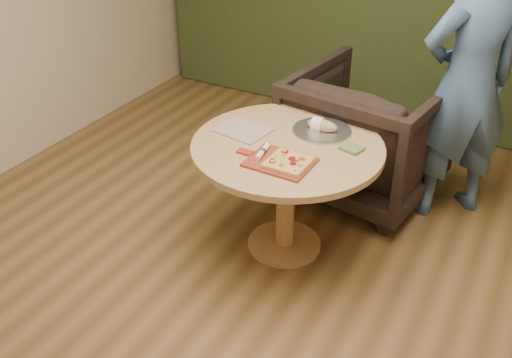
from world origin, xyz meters
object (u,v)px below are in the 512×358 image
object	(u,v)px
pizza_paddle	(278,162)
person_standing	(467,84)
flatbread_pizza	(288,162)
armchair	(368,128)
bread_roll	(321,125)
cutlery_roll	(263,151)
serving_tray	(322,131)
pedestal_table	(287,165)

from	to	relation	value
pizza_paddle	person_standing	world-z (taller)	person_standing
flatbread_pizza	armchair	size ratio (longest dim) A/B	0.22
pizza_paddle	bread_roll	xyz separation A→B (m)	(0.05, 0.46, 0.04)
cutlery_roll	serving_tray	xyz separation A→B (m)	(0.17, 0.43, -0.02)
pizza_paddle	serving_tray	distance (m)	0.46
cutlery_roll	pizza_paddle	bearing A→B (deg)	-19.83
armchair	person_standing	distance (m)	0.73
serving_tray	bread_roll	distance (m)	0.04
armchair	bread_roll	bearing A→B (deg)	89.41
cutlery_roll	person_standing	size ratio (longest dim) A/B	0.11
bread_roll	pizza_paddle	bearing A→B (deg)	-96.73
cutlery_roll	person_standing	xyz separation A→B (m)	(0.86, 1.13, 0.16)
flatbread_pizza	pedestal_table	bearing A→B (deg)	116.66
pedestal_table	person_standing	bearing A→B (deg)	49.57
flatbread_pizza	serving_tray	bearing A→B (deg)	90.15
serving_tray	armchair	distance (m)	0.71
bread_roll	person_standing	size ratio (longest dim) A/B	0.10
pedestal_table	pizza_paddle	size ratio (longest dim) A/B	2.52
flatbread_pizza	armchair	world-z (taller)	armchair
flatbread_pizza	person_standing	world-z (taller)	person_standing
person_standing	flatbread_pizza	bearing A→B (deg)	18.00
cutlery_roll	bread_roll	size ratio (longest dim) A/B	1.03
person_standing	armchair	bearing A→B (deg)	-37.60
pizza_paddle	pedestal_table	bearing A→B (deg)	104.47
cutlery_roll	armchair	xyz separation A→B (m)	(0.27, 1.09, -0.28)
bread_roll	armchair	xyz separation A→B (m)	(0.10, 0.66, -0.29)
pedestal_table	serving_tray	world-z (taller)	serving_tray
armchair	cutlery_roll	bearing A→B (deg)	84.39
serving_tray	person_standing	bearing A→B (deg)	45.74
pedestal_table	serving_tray	distance (m)	0.30
flatbread_pizza	armchair	distance (m)	1.16
pedestal_table	serving_tray	size ratio (longest dim) A/B	3.18
serving_tray	bread_roll	world-z (taller)	bread_roll
pizza_paddle	cutlery_roll	size ratio (longest dim) A/B	2.25
pedestal_table	cutlery_roll	world-z (taller)	cutlery_roll
serving_tray	cutlery_roll	bearing A→B (deg)	-112.04
cutlery_roll	pedestal_table	bearing A→B (deg)	65.60
armchair	person_standing	size ratio (longest dim) A/B	0.54
bread_roll	person_standing	world-z (taller)	person_standing
flatbread_pizza	armchair	bearing A→B (deg)	85.35
flatbread_pizza	serving_tray	distance (m)	0.47
pedestal_table	pizza_paddle	distance (m)	0.27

